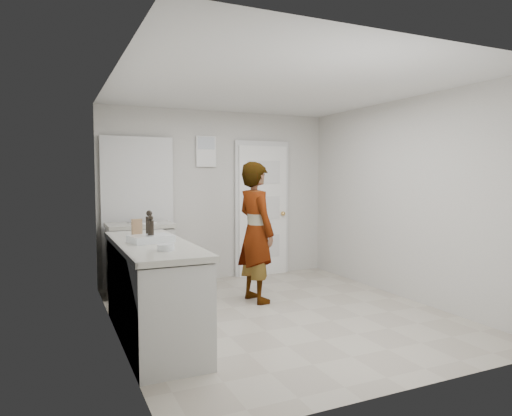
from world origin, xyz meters
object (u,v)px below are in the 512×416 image
cake_mix_box (137,227)px  oil_cruet_a (149,225)px  oil_cruet_b (151,229)px  egg_bowl (166,247)px  person (256,232)px  spice_jar (137,229)px  baking_dish (151,239)px

cake_mix_box → oil_cruet_a: size_ratio=0.61×
oil_cruet_a → oil_cruet_b: size_ratio=1.10×
oil_cruet_a → egg_bowl: bearing=-91.8°
person → egg_bowl: person is taller
spice_jar → oil_cruet_b: 0.82m
spice_jar → oil_cruet_b: (-0.02, -0.82, 0.08)m
spice_jar → oil_cruet_a: (0.02, -0.54, 0.10)m
person → oil_cruet_a: 1.52m
oil_cruet_a → baking_dish: size_ratio=0.66×
person → oil_cruet_b: bearing=112.1°
egg_bowl → spice_jar: bearing=89.9°
person → baking_dish: 1.66m
oil_cruet_b → oil_cruet_a: bearing=81.4°
oil_cruet_a → egg_bowl: oil_cruet_a is taller
person → cake_mix_box: bearing=92.2°
cake_mix_box → baking_dish: 0.57m
oil_cruet_a → baking_dish: (-0.04, -0.27, -0.10)m
egg_bowl → cake_mix_box: bearing=92.3°
baking_dish → oil_cruet_b: bearing=-86.5°
spice_jar → oil_cruet_a: bearing=-87.7°
baking_dish → egg_bowl: (0.02, -0.53, -0.00)m
person → cake_mix_box: (-1.47, -0.25, 0.15)m
cake_mix_box → oil_cruet_b: (0.03, -0.57, 0.04)m
person → oil_cruet_a: bearing=103.9°
spice_jar → oil_cruet_a: size_ratio=0.26×
spice_jar → person: bearing=0.3°
person → spice_jar: person is taller
person → oil_cruet_b: person is taller
spice_jar → oil_cruet_b: oil_cruet_b is taller
person → cake_mix_box: size_ratio=10.10×
person → oil_cruet_a: (-1.40, -0.55, 0.20)m
cake_mix_box → egg_bowl: (0.04, -1.09, -0.06)m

